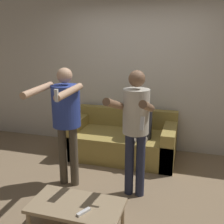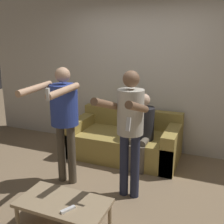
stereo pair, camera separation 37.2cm
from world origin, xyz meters
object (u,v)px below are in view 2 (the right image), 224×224
object	(u,v)px
person_standing_right	(130,122)
person_seated	(142,127)
remote_on_table	(68,209)
couch	(125,141)
person_standing_left	(63,112)
coffee_table	(63,204)

from	to	relation	value
person_standing_right	person_seated	world-z (taller)	person_standing_right
person_seated	remote_on_table	size ratio (longest dim) A/B	7.56
person_standing_right	remote_on_table	bearing A→B (deg)	-106.62
couch	person_standing_right	bearing A→B (deg)	-68.10
couch	person_standing_left	distance (m)	1.42
couch	remote_on_table	xyz separation A→B (m)	(0.17, -2.07, 0.09)
person_standing_right	coffee_table	size ratio (longest dim) A/B	1.71
coffee_table	remote_on_table	distance (m)	0.17
couch	coffee_table	bearing A→B (deg)	-88.66
person_standing_right	person_seated	xyz separation A→B (m)	(-0.10, 0.91, -0.36)
person_standing_left	person_standing_right	distance (m)	0.90
person_standing_right	coffee_table	bearing A→B (deg)	-115.88
person_standing_right	remote_on_table	size ratio (longest dim) A/B	10.52
couch	coffee_table	distance (m)	1.96
couch	remote_on_table	size ratio (longest dim) A/B	11.92
couch	person_standing_left	world-z (taller)	person_standing_left
person_standing_left	coffee_table	xyz separation A→B (m)	(0.50, -0.84, -0.70)
person_standing_right	person_seated	bearing A→B (deg)	96.25
person_standing_right	remote_on_table	xyz separation A→B (m)	(-0.28, -0.94, -0.63)
coffee_table	remote_on_table	world-z (taller)	remote_on_table
couch	person_seated	world-z (taller)	person_seated
couch	person_standing_right	distance (m)	1.41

